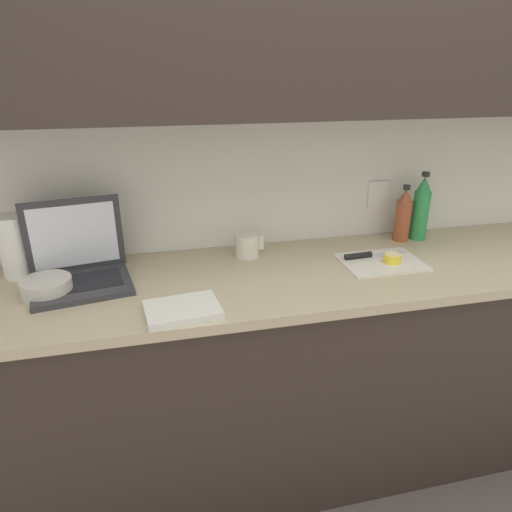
% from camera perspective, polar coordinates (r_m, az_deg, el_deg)
% --- Properties ---
extents(ground_plane, '(12.00, 12.00, 0.00)m').
position_cam_1_polar(ground_plane, '(2.24, 8.80, -22.75)').
color(ground_plane, '#564C47').
rests_on(ground_plane, ground).
extents(wall_back, '(5.20, 0.38, 2.60)m').
position_cam_1_polar(wall_back, '(1.80, 9.06, 21.55)').
color(wall_back, white).
rests_on(wall_back, ground_plane).
extents(counter_unit, '(2.59, 0.61, 0.89)m').
position_cam_1_polar(counter_unit, '(1.95, 10.14, -13.10)').
color(counter_unit, '#332823').
rests_on(counter_unit, ground_plane).
extents(laptop, '(0.36, 0.31, 0.28)m').
position_cam_1_polar(laptop, '(1.67, -21.26, -0.97)').
color(laptop, '#333338').
rests_on(laptop, counter_unit).
extents(cutting_board, '(0.30, 0.23, 0.01)m').
position_cam_1_polar(cutting_board, '(1.79, 15.40, -0.74)').
color(cutting_board, silver).
rests_on(cutting_board, counter_unit).
extents(knife, '(0.26, 0.04, 0.02)m').
position_cam_1_polar(knife, '(1.81, 13.48, 0.09)').
color(knife, silver).
rests_on(knife, cutting_board).
extents(lemon_half_cut, '(0.07, 0.07, 0.03)m').
position_cam_1_polar(lemon_half_cut, '(1.78, 16.68, -0.25)').
color(lemon_half_cut, yellow).
rests_on(lemon_half_cut, cutting_board).
extents(bottle_green_soda, '(0.07, 0.07, 0.29)m').
position_cam_1_polar(bottle_green_soda, '(2.06, 19.90, 5.56)').
color(bottle_green_soda, '#2D934C').
rests_on(bottle_green_soda, counter_unit).
extents(bottle_oil_tall, '(0.07, 0.07, 0.24)m').
position_cam_1_polar(bottle_oil_tall, '(2.02, 17.90, 4.83)').
color(bottle_oil_tall, '#A34C2D').
rests_on(bottle_oil_tall, counter_unit).
extents(measuring_cup, '(0.11, 0.09, 0.09)m').
position_cam_1_polar(measuring_cup, '(1.78, -1.10, 1.35)').
color(measuring_cup, silver).
rests_on(measuring_cup, counter_unit).
extents(bowl_white, '(0.16, 0.16, 0.06)m').
position_cam_1_polar(bowl_white, '(1.62, -24.68, -3.61)').
color(bowl_white, beige).
rests_on(bowl_white, counter_unit).
extents(paper_towel_roll, '(0.11, 0.11, 0.22)m').
position_cam_1_polar(paper_towel_roll, '(1.80, -27.74, 1.12)').
color(paper_towel_roll, white).
rests_on(paper_towel_roll, counter_unit).
extents(dish_towel, '(0.24, 0.18, 0.02)m').
position_cam_1_polar(dish_towel, '(1.40, -9.18, -6.65)').
color(dish_towel, silver).
rests_on(dish_towel, counter_unit).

